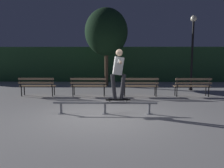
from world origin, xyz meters
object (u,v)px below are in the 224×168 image
object	(u,v)px
skateboard	(118,100)
skateboarder	(118,70)
grind_rail	(105,105)
park_bench_rightmost	(192,85)
park_bench_right_center	(140,85)
lamp_post_right	(193,43)
park_bench_leftmost	(37,84)
tree_behind_benches	(106,32)
park_bench_left_center	(89,85)

from	to	relation	value
skateboard	skateboarder	bearing A→B (deg)	5.21
skateboarder	grind_rail	bearing A→B (deg)	-179.96
skateboard	park_bench_rightmost	xyz separation A→B (m)	(3.37, 3.13, 0.09)
park_bench_right_center	lamp_post_right	size ratio (longest dim) A/B	0.41
park_bench_leftmost	park_bench_right_center	distance (m)	4.67
park_bench_right_center	park_bench_leftmost	bearing A→B (deg)	180.00
skateboarder	tree_behind_benches	xyz separation A→B (m)	(-0.65, 6.77, 1.85)
park_bench_right_center	tree_behind_benches	xyz separation A→B (m)	(-1.68, 3.64, 2.70)
park_bench_rightmost	park_bench_left_center	bearing A→B (deg)	180.00
park_bench_left_center	lamp_post_right	xyz separation A→B (m)	(5.24, 1.93, 1.94)
park_bench_leftmost	park_bench_left_center	xyz separation A→B (m)	(2.33, 0.00, 0.00)
park_bench_rightmost	lamp_post_right	distance (m)	2.80
skateboarder	park_bench_left_center	bearing A→B (deg)	112.65
skateboard	park_bench_rightmost	world-z (taller)	park_bench_rightmost
lamp_post_right	park_bench_left_center	bearing A→B (deg)	-159.78
skateboard	park_bench_right_center	size ratio (longest dim) A/B	0.50
skateboarder	park_bench_right_center	distance (m)	3.40
park_bench_leftmost	park_bench_left_center	bearing A→B (deg)	0.00
skateboarder	park_bench_right_center	bearing A→B (deg)	71.77
park_bench_leftmost	tree_behind_benches	world-z (taller)	tree_behind_benches
park_bench_left_center	park_bench_leftmost	bearing A→B (deg)	180.00
park_bench_left_center	tree_behind_benches	distance (m)	4.58
park_bench_rightmost	tree_behind_benches	bearing A→B (deg)	137.75
skateboarder	lamp_post_right	distance (m)	6.50
skateboard	skateboarder	size ratio (longest dim) A/B	0.51
grind_rail	park_bench_left_center	world-z (taller)	park_bench_left_center
skateboarder	park_bench_rightmost	world-z (taller)	skateboarder
skateboard	park_bench_right_center	distance (m)	3.29
park_bench_leftmost	park_bench_right_center	bearing A→B (deg)	0.00
park_bench_leftmost	grind_rail	bearing A→B (deg)	-44.08
park_bench_right_center	park_bench_rightmost	bearing A→B (deg)	0.00
skateboard	park_bench_left_center	xyz separation A→B (m)	(-1.30, 3.13, 0.09)
park_bench_leftmost	park_bench_right_center	size ratio (longest dim) A/B	1.00
park_bench_left_center	lamp_post_right	size ratio (longest dim) A/B	0.41
park_bench_left_center	park_bench_right_center	xyz separation A→B (m)	(2.33, 0.00, 0.00)
park_bench_right_center	lamp_post_right	distance (m)	4.00
park_bench_leftmost	skateboarder	bearing A→B (deg)	-40.67
park_bench_leftmost	lamp_post_right	distance (m)	8.06
lamp_post_right	park_bench_rightmost	bearing A→B (deg)	-106.61
lamp_post_right	skateboarder	bearing A→B (deg)	-127.92
grind_rail	park_bench_left_center	size ratio (longest dim) A/B	2.04
skateboarder	park_bench_rightmost	bearing A→B (deg)	42.91
park_bench_rightmost	lamp_post_right	bearing A→B (deg)	73.39
park_bench_rightmost	skateboard	bearing A→B (deg)	-137.12
skateboard	park_bench_right_center	bearing A→B (deg)	71.73
park_bench_leftmost	tree_behind_benches	distance (m)	5.43
grind_rail	skateboard	size ratio (longest dim) A/B	4.10
skateboard	tree_behind_benches	bearing A→B (deg)	95.44
park_bench_leftmost	park_bench_rightmost	size ratio (longest dim) A/B	1.00
park_bench_right_center	lamp_post_right	xyz separation A→B (m)	(2.91, 1.93, 1.94)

